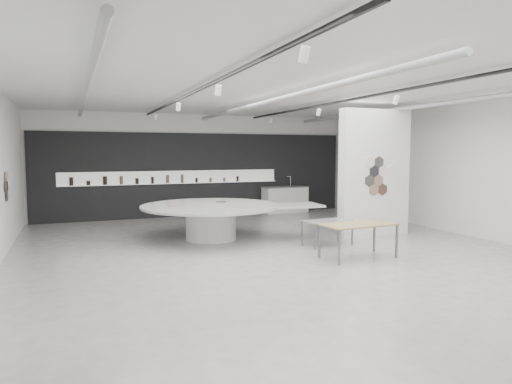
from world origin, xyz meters
name	(u,v)px	position (x,y,z in m)	size (l,w,h in m)	color
room	(274,166)	(-0.09, 0.00, 2.07)	(12.02, 14.02, 3.82)	#ABA8A2
back_wall_display	(198,175)	(-0.08, 6.93, 1.54)	(11.80, 0.27, 3.10)	black
partition_column	(374,173)	(3.50, 1.00, 1.80)	(2.20, 0.38, 3.60)	white
display_island	(214,217)	(-0.94, 2.14, 0.63)	(5.01, 4.15, 0.97)	white
sample_table_wood	(358,226)	(1.44, -1.21, 0.73)	(1.73, 0.95, 0.78)	#9A7F4F
sample_table_stone	(327,223)	(1.53, 0.28, 0.59)	(1.33, 0.78, 0.65)	gray
kitchen_counter	(285,199)	(3.34, 6.52, 0.52)	(1.84, 0.76, 1.43)	white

